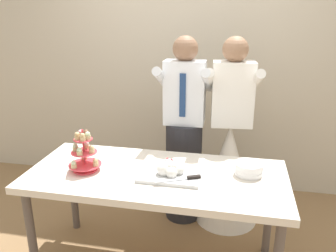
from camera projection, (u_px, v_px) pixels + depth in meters
rear_wall at (189, 51)px, 3.55m from camera, size 5.20×0.10×2.90m
dessert_table at (156, 182)px, 2.44m from camera, size 1.80×0.80×0.78m
cupcake_stand at (84, 153)px, 2.42m from camera, size 0.23×0.23×0.31m
main_cake_tray at (170, 170)px, 2.36m from camera, size 0.42×0.33×0.13m
plate_stack at (249, 169)px, 2.38m from camera, size 0.19×0.19×0.09m
person_groom at (184, 142)px, 3.06m from camera, size 0.46×0.49×1.66m
person_bride at (229, 161)px, 3.07m from camera, size 0.56×0.56×1.66m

